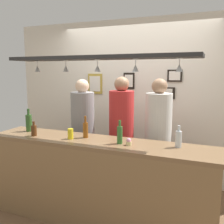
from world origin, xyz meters
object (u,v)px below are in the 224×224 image
bottle_soda_clear (178,139)px  cupcake (129,142)px  bottle_champagne_green (29,122)px  person_right_white_patterned_shirt (158,130)px  picture_frame_crest (129,81)px  picture_frame_lower_pair (165,93)px  bottle_beer_brown_stubby (34,130)px  picture_frame_caricature (95,84)px  picture_frame_upper_small (175,76)px  bottle_beer_amber_tall (86,129)px  person_middle_red_shirt (121,126)px  bottle_beer_green_import (120,134)px  person_left_grey_shirt (83,125)px  drink_can (70,134)px

bottle_soda_clear → cupcake: bearing=-166.0°
bottle_champagne_green → person_right_white_patterned_shirt: bearing=20.9°
picture_frame_crest → picture_frame_lower_pair: size_ratio=0.87×
bottle_beer_brown_stubby → picture_frame_caricature: bearing=86.4°
picture_frame_upper_small → bottle_beer_amber_tall: bearing=-121.3°
person_middle_red_shirt → cupcake: bearing=-64.0°
bottle_champagne_green → bottle_beer_green_import: 1.32m
person_left_grey_shirt → bottle_beer_amber_tall: (0.38, -0.61, 0.09)m
bottle_soda_clear → picture_frame_caricature: (-1.60, 1.32, 0.48)m
bottle_beer_brown_stubby → cupcake: (1.20, 0.07, -0.03)m
drink_can → picture_frame_caricature: size_ratio=0.36×
person_right_white_patterned_shirt → picture_frame_upper_small: 1.00m
person_middle_red_shirt → bottle_champagne_green: (-1.07, -0.60, 0.08)m
person_left_grey_shirt → cupcake: (0.95, -0.72, 0.03)m
person_right_white_patterned_shirt → bottle_beer_brown_stubby: bearing=-150.1°
bottle_beer_brown_stubby → picture_frame_crest: size_ratio=0.69×
picture_frame_crest → picture_frame_upper_small: picture_frame_upper_small is taller
person_middle_red_shirt → bottle_beer_green_import: 0.74m
bottle_beer_brown_stubby → picture_frame_upper_small: 2.18m
bottle_champagne_green → cupcake: (1.42, -0.11, -0.08)m
person_left_grey_shirt → drink_can: 0.78m
picture_frame_crest → picture_frame_lower_pair: picture_frame_crest is taller
person_middle_red_shirt → person_right_white_patterned_shirt: 0.51m
person_middle_red_shirt → picture_frame_caricature: (-0.75, 0.72, 0.54)m
bottle_champagne_green → bottle_beer_green_import: bottle_champagne_green is taller
person_left_grey_shirt → picture_frame_crest: picture_frame_crest is taller
bottle_soda_clear → cupcake: size_ratio=2.95×
person_left_grey_shirt → picture_frame_crest: (0.46, 0.72, 0.62)m
picture_frame_upper_small → bottle_soda_clear: bearing=-78.6°
bottle_champagne_green → cupcake: 1.43m
cupcake → picture_frame_caricature: (-1.10, 1.44, 0.54)m
cupcake → picture_frame_caricature: size_ratio=0.23×
cupcake → picture_frame_crest: picture_frame_crest is taller
bottle_beer_brown_stubby → picture_frame_lower_pair: (1.30, 1.51, 0.38)m
person_right_white_patterned_shirt → bottle_champagne_green: bearing=-159.1°
bottle_beer_brown_stubby → drink_can: bottle_beer_brown_stubby is taller
bottle_beer_amber_tall → cupcake: (0.58, -0.10, -0.06)m
bottle_beer_green_import → picture_frame_caricature: (-0.99, 1.42, 0.47)m
person_middle_red_shirt → bottle_beer_brown_stubby: 1.16m
picture_frame_crest → bottle_champagne_green: bearing=-125.1°
picture_frame_crest → picture_frame_upper_small: 0.73m
picture_frame_lower_pair → person_right_white_patterned_shirt: bearing=-84.9°
bottle_soda_clear → bottle_beer_brown_stubby: (-1.70, -0.19, -0.02)m
cupcake → person_middle_red_shirt: bearing=116.0°
person_left_grey_shirt → bottle_champagne_green: size_ratio=5.55×
bottle_soda_clear → drink_can: bearing=-173.3°
drink_can → picture_frame_lower_pair: size_ratio=0.41×
picture_frame_upper_small → person_left_grey_shirt: bearing=-148.7°
drink_can → bottle_beer_green_import: bearing=3.7°
bottle_soda_clear → bottle_beer_green_import: bottle_beer_green_import is taller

